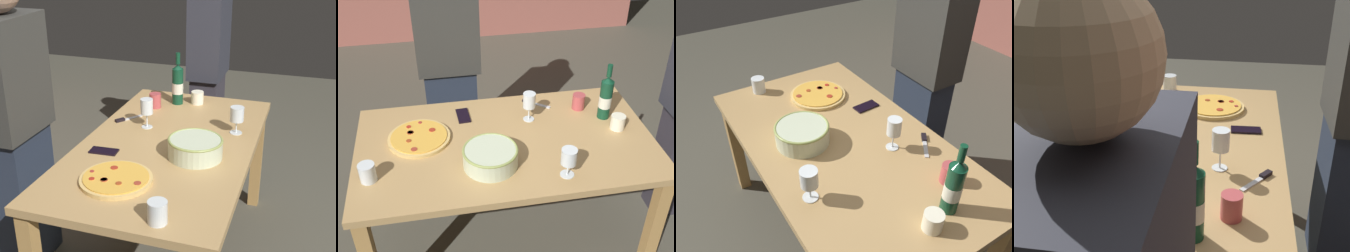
# 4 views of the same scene
# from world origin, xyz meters

# --- Properties ---
(ground_plane) EXTENTS (8.00, 8.00, 0.00)m
(ground_plane) POSITION_xyz_m (0.00, 0.00, 0.00)
(ground_plane) COLOR #4F4D41
(dining_table) EXTENTS (1.60, 0.90, 0.75)m
(dining_table) POSITION_xyz_m (0.00, 0.00, 0.66)
(dining_table) COLOR tan
(dining_table) RESTS_ON ground
(pizza) EXTENTS (0.34, 0.34, 0.03)m
(pizza) POSITION_xyz_m (-0.46, 0.10, 0.76)
(pizza) COLOR #DBB468
(pizza) RESTS_ON dining_table
(serving_bowl) EXTENTS (0.28, 0.28, 0.10)m
(serving_bowl) POSITION_xyz_m (-0.11, -0.18, 0.80)
(serving_bowl) COLOR beige
(serving_bowl) RESTS_ON dining_table
(wine_bottle) EXTENTS (0.07, 0.07, 0.34)m
(wine_bottle) POSITION_xyz_m (0.60, 0.13, 0.88)
(wine_bottle) COLOR #0F3E27
(wine_bottle) RESTS_ON dining_table
(wine_glass_near_pizza) EXTENTS (0.07, 0.07, 0.17)m
(wine_glass_near_pizza) POSITION_xyz_m (0.17, 0.18, 0.87)
(wine_glass_near_pizza) COLOR white
(wine_glass_near_pizza) RESTS_ON dining_table
(wine_glass_by_bottle) EXTENTS (0.08, 0.08, 0.15)m
(wine_glass_by_bottle) POSITION_xyz_m (0.24, -0.32, 0.86)
(wine_glass_by_bottle) COLOR white
(wine_glass_by_bottle) RESTS_ON dining_table
(cup_amber) EXTENTS (0.08, 0.08, 0.10)m
(cup_amber) POSITION_xyz_m (-0.70, -0.19, 0.80)
(cup_amber) COLOR white
(cup_amber) RESTS_ON dining_table
(cup_ceramic) EXTENTS (0.07, 0.07, 0.09)m
(cup_ceramic) POSITION_xyz_m (0.48, 0.24, 0.80)
(cup_ceramic) COLOR #B9484C
(cup_ceramic) RESTS_ON dining_table
(cup_spare) EXTENTS (0.08, 0.08, 0.08)m
(cup_spare) POSITION_xyz_m (0.63, 0.01, 0.79)
(cup_spare) COLOR white
(cup_spare) RESTS_ON dining_table
(cell_phone) EXTENTS (0.08, 0.15, 0.01)m
(cell_phone) POSITION_xyz_m (-0.20, 0.28, 0.76)
(cell_phone) COLOR black
(cell_phone) RESTS_ON dining_table
(pizza_knife) EXTENTS (0.16, 0.13, 0.02)m
(pizza_knife) POSITION_xyz_m (0.23, 0.34, 0.76)
(pizza_knife) COLOR silver
(pizza_knife) RESTS_ON dining_table
(person_host) EXTENTS (0.40, 0.24, 1.66)m
(person_host) POSITION_xyz_m (-0.24, 0.77, 0.84)
(person_host) COLOR #232C3C
(person_host) RESTS_ON ground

